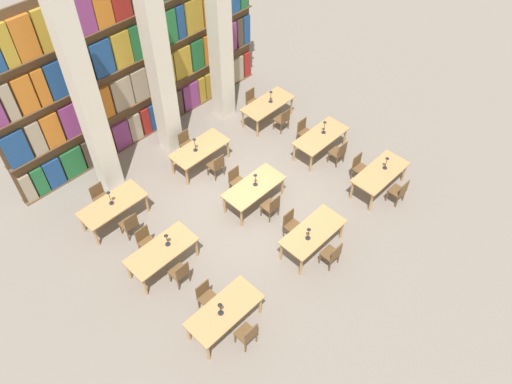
{
  "coord_description": "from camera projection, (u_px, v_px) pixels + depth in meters",
  "views": [
    {
      "loc": [
        -6.75,
        -6.87,
        11.05
      ],
      "look_at": [
        0.0,
        -0.23,
        0.67
      ],
      "focal_mm": 35.0,
      "sensor_mm": 36.0,
      "label": 1
    }
  ],
  "objects": [
    {
      "name": "reading_table_8",
      "position": [
        268.0,
        105.0,
        16.73
      ],
      "size": [
        1.84,
        0.84,
        0.74
      ],
      "color": "tan",
      "rests_on": "ground_plane"
    },
    {
      "name": "ground_plane",
      "position": [
        251.0,
        203.0,
        14.65
      ],
      "size": [
        40.0,
        40.0,
        0.0
      ],
      "primitive_type": "plane",
      "color": "gray"
    },
    {
      "name": "chair_15",
      "position": [
        187.0,
        143.0,
        15.73
      ],
      "size": [
        0.42,
        0.4,
        0.87
      ],
      "rotation": [
        0.0,
        0.0,
        3.14
      ],
      "color": "brown",
      "rests_on": "ground_plane"
    },
    {
      "name": "chair_17",
      "position": [
        252.0,
        101.0,
        17.2
      ],
      "size": [
        0.42,
        0.4,
        0.87
      ],
      "rotation": [
        0.0,
        0.0,
        3.14
      ],
      "color": "brown",
      "rests_on": "ground_plane"
    },
    {
      "name": "desk_lamp_7",
      "position": [
        195.0,
        142.0,
        14.86
      ],
      "size": [
        0.14,
        0.14,
        0.5
      ],
      "color": "#232328",
      "rests_on": "reading_table_7"
    },
    {
      "name": "chair_16",
      "position": [
        283.0,
        119.0,
        16.53
      ],
      "size": [
        0.42,
        0.4,
        0.87
      ],
      "color": "brown",
      "rests_on": "ground_plane"
    },
    {
      "name": "chair_7",
      "position": [
        146.0,
        241.0,
        13.15
      ],
      "size": [
        0.42,
        0.4,
        0.87
      ],
      "rotation": [
        0.0,
        0.0,
        3.14
      ],
      "color": "brown",
      "rests_on": "ground_plane"
    },
    {
      "name": "desk_lamp_4",
      "position": [
        255.0,
        177.0,
        13.92
      ],
      "size": [
        0.14,
        0.14,
        0.45
      ],
      "color": "#232328",
      "rests_on": "reading_table_4"
    },
    {
      "name": "chair_4",
      "position": [
        399.0,
        191.0,
        14.35
      ],
      "size": [
        0.42,
        0.4,
        0.87
      ],
      "color": "brown",
      "rests_on": "ground_plane"
    },
    {
      "name": "chair_5",
      "position": [
        359.0,
        167.0,
        15.02
      ],
      "size": [
        0.42,
        0.4,
        0.87
      ],
      "rotation": [
        0.0,
        0.0,
        3.14
      ],
      "color": "brown",
      "rests_on": "ground_plane"
    },
    {
      "name": "reading_table_3",
      "position": [
        162.0,
        252.0,
        12.68
      ],
      "size": [
        1.84,
        0.84,
        0.74
      ],
      "color": "tan",
      "rests_on": "ground_plane"
    },
    {
      "name": "desk_lamp_5",
      "position": [
        325.0,
        125.0,
        15.42
      ],
      "size": [
        0.14,
        0.14,
        0.48
      ],
      "color": "#232328",
      "rests_on": "reading_table_5"
    },
    {
      "name": "reading_table_4",
      "position": [
        254.0,
        188.0,
        14.17
      ],
      "size": [
        1.84,
        0.84,
        0.74
      ],
      "color": "tan",
      "rests_on": "ground_plane"
    },
    {
      "name": "chair_1",
      "position": [
        206.0,
        296.0,
        12.03
      ],
      "size": [
        0.42,
        0.4,
        0.87
      ],
      "rotation": [
        0.0,
        0.0,
        3.14
      ],
      "color": "brown",
      "rests_on": "ground_plane"
    },
    {
      "name": "chair_14",
      "position": [
        217.0,
        165.0,
        15.07
      ],
      "size": [
        0.42,
        0.4,
        0.87
      ],
      "color": "brown",
      "rests_on": "ground_plane"
    },
    {
      "name": "desk_lamp_1",
      "position": [
        309.0,
        231.0,
        12.65
      ],
      "size": [
        0.14,
        0.14,
        0.43
      ],
      "color": "#232328",
      "rests_on": "reading_table_1"
    },
    {
      "name": "desk_lamp_3",
      "position": [
        166.0,
        238.0,
        12.52
      ],
      "size": [
        0.14,
        0.14,
        0.43
      ],
      "color": "#232328",
      "rests_on": "reading_table_3"
    },
    {
      "name": "desk_lamp_6",
      "position": [
        109.0,
        195.0,
        13.42
      ],
      "size": [
        0.14,
        0.14,
        0.49
      ],
      "color": "#232328",
      "rests_on": "reading_table_6"
    },
    {
      "name": "chair_13",
      "position": [
        100.0,
        197.0,
        14.2
      ],
      "size": [
        0.42,
        0.4,
        0.87
      ],
      "rotation": [
        0.0,
        0.0,
        3.14
      ],
      "color": "brown",
      "rests_on": "ground_plane"
    },
    {
      "name": "reading_table_7",
      "position": [
        200.0,
        150.0,
        15.24
      ],
      "size": [
        1.84,
        0.84,
        0.74
      ],
      "color": "tan",
      "rests_on": "ground_plane"
    },
    {
      "name": "reading_table_1",
      "position": [
        313.0,
        233.0,
        13.08
      ],
      "size": [
        1.84,
        0.84,
        0.74
      ],
      "color": "tan",
      "rests_on": "ground_plane"
    },
    {
      "name": "desk_lamp_2",
      "position": [
        387.0,
        161.0,
        14.37
      ],
      "size": [
        0.14,
        0.14,
        0.45
      ],
      "color": "#232328",
      "rests_on": "reading_table_2"
    },
    {
      "name": "chair_9",
      "position": [
        237.0,
        180.0,
        14.64
      ],
      "size": [
        0.42,
        0.4,
        0.87
      ],
      "rotation": [
        0.0,
        0.0,
        3.14
      ],
      "color": "brown",
      "rests_on": "ground_plane"
    },
    {
      "name": "pillar_center",
      "position": [
        159.0,
        66.0,
        14.16
      ],
      "size": [
        0.56,
        0.56,
        6.0
      ],
      "color": "silver",
      "rests_on": "ground_plane"
    },
    {
      "name": "reading_table_0",
      "position": [
        225.0,
        312.0,
        11.54
      ],
      "size": [
        1.84,
        0.84,
        0.74
      ],
      "color": "tan",
      "rests_on": "ground_plane"
    },
    {
      "name": "chair_3",
      "position": [
        291.0,
        224.0,
        13.53
      ],
      "size": [
        0.42,
        0.4,
        0.87
      ],
      "rotation": [
        0.0,
        0.0,
        3.14
      ],
      "color": "brown",
      "rests_on": "ground_plane"
    },
    {
      "name": "desk_lamp_8",
      "position": [
        271.0,
        94.0,
        16.49
      ],
      "size": [
        0.14,
        0.14,
        0.46
      ],
      "color": "#232328",
      "rests_on": "reading_table_8"
    },
    {
      "name": "chair_12",
      "position": [
        130.0,
        224.0,
        13.53
      ],
      "size": [
        0.42,
        0.4,
        0.87
      ],
      "color": "brown",
      "rests_on": "ground_plane"
    },
    {
      "name": "reading_table_2",
      "position": [
        380.0,
        174.0,
        14.56
      ],
      "size": [
        1.84,
        0.84,
        0.74
      ],
      "color": "tan",
      "rests_on": "ground_plane"
    },
    {
      "name": "pillar_right",
      "position": [
        220.0,
        35.0,
        15.29
      ],
      "size": [
        0.56,
        0.56,
        6.0
      ],
      "color": "silver",
      "rests_on": "ground_plane"
    },
    {
      "name": "chair_2",
      "position": [
        332.0,
        254.0,
        12.86
      ],
      "size": [
        0.42,
        0.4,
        0.87
      ],
      "color": "brown",
      "rests_on": "ground_plane"
    },
    {
      "name": "desk_lamp_0",
      "position": [
        220.0,
        307.0,
        11.21
      ],
      "size": [
        0.14,
        0.14,
        0.43
      ],
      "color": "#232328",
      "rests_on": "reading_table_0"
    },
    {
      "name": "chair_11",
      "position": [
        304.0,
        131.0,
        16.12
      ],
      "size": [
        0.42,
        0.4,
        0.87
      ],
      "rotation": [
        0.0,
        0.0,
        3.14
      ],
      "color": "brown",
      "rests_on": "ground_plane"
    },
    {
      "name": "chair_6",
      "position": [
        180.0,
        272.0,
        12.48
      ],
      "size": [
        0.42,
        0.4,
        0.87
      ],
      "color": "brown",
      "rests_on": "ground_plane"
    },
    {
      "name": "pillar_left",
      "position": [
        87.0,
        102.0,
        13.03
      ],
      "size": [
        0.56,
        0.56,
        6.0
      ],
      "color": "silver",
      "rests_on": "ground_plane"
    },
    {
      "name": "reading_table_6",
      "position": [
        113.0,
        206.0,
        13.72
      ],
      "size": [
        1.84,
        0.84,
        0.74
      ],
      "color": "tan",
      "rests_on": "ground_plane"
    },
    {
      "name": "bookshelf_bank",
      "position": [
        139.0,
        61.0,
        14.89
      ],
      "size": [
        9.32,
        0.35,
        5.5
      ],
      "color": "brown",
      "rests_on": "ground_plane"
    },
    {
      "name": "chair_10",
      "position": [
        339.0,
        152.0,
        15.45
      ],
      "size": [
        0.42,
        0.4,
        0.87
      ],
      "color": "brown",
      "rests_on": "ground_plane"
    },
    {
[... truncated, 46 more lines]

